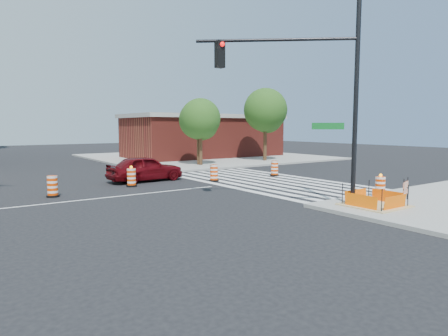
{
  "coord_description": "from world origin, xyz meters",
  "views": [
    {
      "loc": [
        -5.26,
        -18.46,
        3.38
      ],
      "look_at": [
        5.67,
        -3.12,
        1.4
      ],
      "focal_mm": 32.0,
      "sensor_mm": 36.0,
      "label": 1
    }
  ],
  "objects": [
    {
      "name": "ground",
      "position": [
        0.0,
        0.0,
        0.0
      ],
      "size": [
        120.0,
        120.0,
        0.0
      ],
      "primitive_type": "plane",
      "color": "black",
      "rests_on": "ground"
    },
    {
      "name": "sidewalk_ne",
      "position": [
        18.0,
        18.0,
        0.07
      ],
      "size": [
        22.0,
        22.0,
        0.15
      ],
      "primitive_type": "cube",
      "color": "gray",
      "rests_on": "ground"
    },
    {
      "name": "crosswalk_east",
      "position": [
        10.95,
        0.0,
        0.01
      ],
      "size": [
        6.75,
        13.5,
        0.01
      ],
      "color": "silver",
      "rests_on": "ground"
    },
    {
      "name": "lane_centerline",
      "position": [
        0.0,
        0.0,
        0.01
      ],
      "size": [
        14.0,
        0.12,
        0.01
      ],
      "primitive_type": "cube",
      "color": "silver",
      "rests_on": "ground"
    },
    {
      "name": "excavation_pit",
      "position": [
        9.0,
        -9.0,
        0.22
      ],
      "size": [
        2.2,
        2.2,
        0.9
      ],
      "color": "tan",
      "rests_on": "ground"
    },
    {
      "name": "brick_storefront",
      "position": [
        18.0,
        18.0,
        2.32
      ],
      "size": [
        16.5,
        8.5,
        4.6
      ],
      "color": "maroon",
      "rests_on": "ground"
    },
    {
      "name": "red_coupe",
      "position": [
        4.93,
        4.2,
        0.79
      ],
      "size": [
        4.75,
        2.13,
        1.59
      ],
      "primitive_type": "imported",
      "rotation": [
        0.0,
        0.0,
        1.63
      ],
      "color": "#55070C",
      "rests_on": "ground"
    },
    {
      "name": "signal_pole_se",
      "position": [
        7.1,
        -7.17,
        5.28
      ],
      "size": [
        5.09,
        4.31,
        8.62
      ],
      "rotation": [
        0.0,
        0.0,
        2.44
      ],
      "color": "black",
      "rests_on": "ground"
    },
    {
      "name": "pit_drum",
      "position": [
        11.05,
        -7.9,
        0.59
      ],
      "size": [
        0.54,
        0.54,
        1.07
      ],
      "color": "black",
      "rests_on": "ground"
    },
    {
      "name": "barricade",
      "position": [
        11.12,
        -9.08,
        0.7
      ],
      "size": [
        0.81,
        0.3,
        0.99
      ],
      "rotation": [
        0.0,
        0.0,
        0.32
      ],
      "color": "#DF3D04",
      "rests_on": "ground"
    },
    {
      "name": "tree_north_c",
      "position": [
        12.51,
        9.83,
        3.82
      ],
      "size": [
        3.35,
        3.35,
        5.69
      ],
      "color": "#382314",
      "rests_on": "ground"
    },
    {
      "name": "tree_north_d",
      "position": [
        12.51,
        10.18,
        3.7
      ],
      "size": [
        3.26,
        3.25,
        5.52
      ],
      "color": "#382314",
      "rests_on": "ground"
    },
    {
      "name": "tree_north_e",
      "position": [
        19.78,
        10.0,
        4.65
      ],
      "size": [
        4.08,
        4.08,
        6.93
      ],
      "color": "#382314",
      "rests_on": "ground"
    },
    {
      "name": "median_drum_2",
      "position": [
        -1.01,
        1.66,
        0.48
      ],
      "size": [
        0.6,
        0.6,
        1.02
      ],
      "color": "black",
      "rests_on": "ground"
    },
    {
      "name": "median_drum_3",
      "position": [
        3.36,
        2.6,
        0.49
      ],
      "size": [
        0.6,
        0.6,
        1.18
      ],
      "color": "black",
      "rests_on": "ground"
    },
    {
      "name": "median_drum_4",
      "position": [
        8.32,
        1.68,
        0.48
      ],
      "size": [
        0.6,
        0.6,
        1.02
      ],
      "color": "black",
      "rests_on": "ground"
    },
    {
      "name": "median_drum_5",
      "position": [
        13.19,
        1.51,
        0.48
      ],
      "size": [
        0.6,
        0.6,
        1.02
      ],
      "color": "black",
      "rests_on": "ground"
    }
  ]
}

